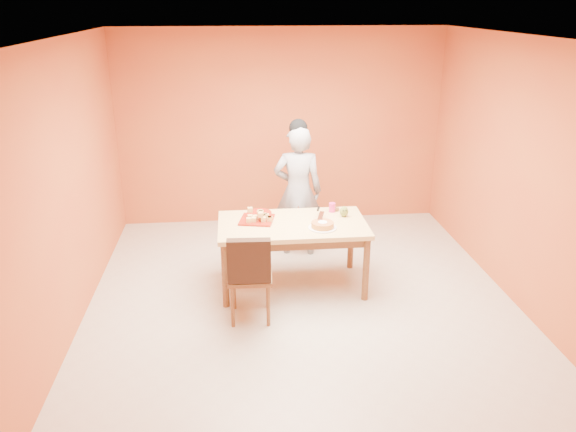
{
  "coord_description": "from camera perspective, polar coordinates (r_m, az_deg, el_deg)",
  "views": [
    {
      "loc": [
        -0.67,
        -5.19,
        3.01
      ],
      "look_at": [
        -0.12,
        0.3,
        0.88
      ],
      "focal_mm": 35.0,
      "sensor_mm": 36.0,
      "label": 1
    }
  ],
  "objects": [
    {
      "name": "sponge_cake",
      "position": [
        5.92,
        3.53,
        -0.9
      ],
      "size": [
        0.29,
        0.29,
        0.05
      ],
      "primitive_type": "cylinder",
      "rotation": [
        0.0,
        0.0,
        -0.23
      ],
      "color": "#BF7331",
      "rests_on": "white_cake_plate"
    },
    {
      "name": "magenta_glass",
      "position": [
        6.39,
        4.51,
        0.87
      ],
      "size": [
        0.08,
        0.08,
        0.1
      ],
      "primitive_type": "cylinder",
      "rotation": [
        0.0,
        0.0,
        -0.17
      ],
      "color": "#CA1E6B",
      "rests_on": "dining_table"
    },
    {
      "name": "egg_ornament",
      "position": [
        6.25,
        5.71,
        0.46
      ],
      "size": [
        0.11,
        0.09,
        0.12
      ],
      "primitive_type": "ellipsoid",
      "rotation": [
        0.0,
        0.0,
        -0.18
      ],
      "color": "olive",
      "rests_on": "dining_table"
    },
    {
      "name": "cake_server",
      "position": [
        6.07,
        3.36,
        0.04
      ],
      "size": [
        0.12,
        0.27,
        0.01
      ],
      "primitive_type": "cube",
      "rotation": [
        0.0,
        0.0,
        -0.26
      ],
      "color": "silver",
      "rests_on": "sponge_cake"
    },
    {
      "name": "pastry_pile",
      "position": [
        6.11,
        -3.2,
        0.16
      ],
      "size": [
        0.32,
        0.32,
        0.1
      ],
      "primitive_type": null,
      "color": "#E4B961",
      "rests_on": "pastry_platter"
    },
    {
      "name": "ceiling",
      "position": [
        5.25,
        1.74,
        17.68
      ],
      "size": [
        5.0,
        5.0,
        0.0
      ],
      "primitive_type": "plane",
      "rotation": [
        3.14,
        0.0,
        0.0
      ],
      "color": "white",
      "rests_on": "wall_back"
    },
    {
      "name": "wall_back",
      "position": [
        7.9,
        -0.71,
        8.93
      ],
      "size": [
        4.5,
        0.0,
        4.5
      ],
      "primitive_type": "plane",
      "rotation": [
        1.57,
        0.0,
        0.0
      ],
      "color": "#B65B2A",
      "rests_on": "floor"
    },
    {
      "name": "dining_table",
      "position": [
        6.1,
        0.46,
        -1.53
      ],
      "size": [
        1.6,
        0.9,
        0.76
      ],
      "color": "tan",
      "rests_on": "floor"
    },
    {
      "name": "person",
      "position": [
        6.9,
        1.01,
        2.53
      ],
      "size": [
        0.64,
        0.46,
        1.63
      ],
      "primitive_type": "imported",
      "rotation": [
        0.0,
        0.0,
        3.01
      ],
      "color": "gray",
      "rests_on": "floor"
    },
    {
      "name": "white_cake_plate",
      "position": [
        5.93,
        3.52,
        -1.19
      ],
      "size": [
        0.36,
        0.36,
        0.01
      ],
      "primitive_type": "cylinder",
      "rotation": [
        0.0,
        0.0,
        -0.22
      ],
      "color": "white",
      "rests_on": "dining_table"
    },
    {
      "name": "pastry_platter",
      "position": [
        6.13,
        -3.18,
        -0.38
      ],
      "size": [
        0.42,
        0.42,
        0.02
      ],
      "primitive_type": "cube",
      "rotation": [
        0.0,
        0.0,
        -0.22
      ],
      "color": "maroon",
      "rests_on": "dining_table"
    },
    {
      "name": "dining_chair",
      "position": [
        5.56,
        -3.87,
        -5.95
      ],
      "size": [
        0.45,
        0.52,
        0.94
      ],
      "rotation": [
        0.0,
        0.0,
        -0.05
      ],
      "color": "brown",
      "rests_on": "floor"
    },
    {
      "name": "wall_right",
      "position": [
        6.19,
        22.79,
        3.84
      ],
      "size": [
        0.0,
        5.0,
        5.0
      ],
      "primitive_type": "plane",
      "rotation": [
        1.57,
        0.0,
        -1.57
      ],
      "color": "#B65B2A",
      "rests_on": "floor"
    },
    {
      "name": "checker_tin",
      "position": [
        6.44,
        4.77,
        0.69
      ],
      "size": [
        0.13,
        0.13,
        0.03
      ],
      "primitive_type": "cylinder",
      "rotation": [
        0.0,
        0.0,
        0.4
      ],
      "color": "#38200F",
      "rests_on": "dining_table"
    },
    {
      "name": "floor",
      "position": [
        6.04,
        1.46,
        -8.83
      ],
      "size": [
        5.0,
        5.0,
        0.0
      ],
      "primitive_type": "plane",
      "color": "beige",
      "rests_on": "ground"
    },
    {
      "name": "wall_left",
      "position": [
        5.68,
        -21.6,
        2.56
      ],
      "size": [
        0.0,
        5.0,
        5.0
      ],
      "primitive_type": "plane",
      "rotation": [
        1.57,
        0.0,
        1.57
      ],
      "color": "#B65B2A",
      "rests_on": "floor"
    },
    {
      "name": "red_dinner_plate",
      "position": [
        6.33,
        -2.92,
        0.32
      ],
      "size": [
        0.36,
        0.36,
        0.02
      ],
      "primitive_type": "cylinder",
      "rotation": [
        0.0,
        0.0,
        -0.41
      ],
      "color": "maroon",
      "rests_on": "dining_table"
    }
  ]
}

